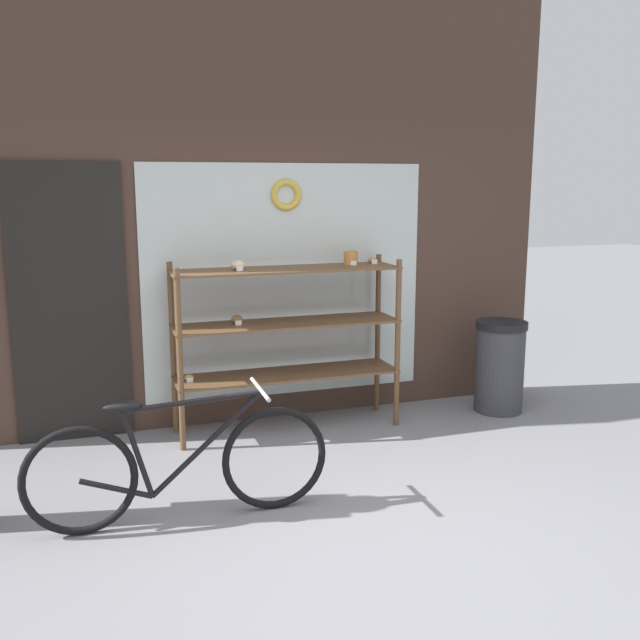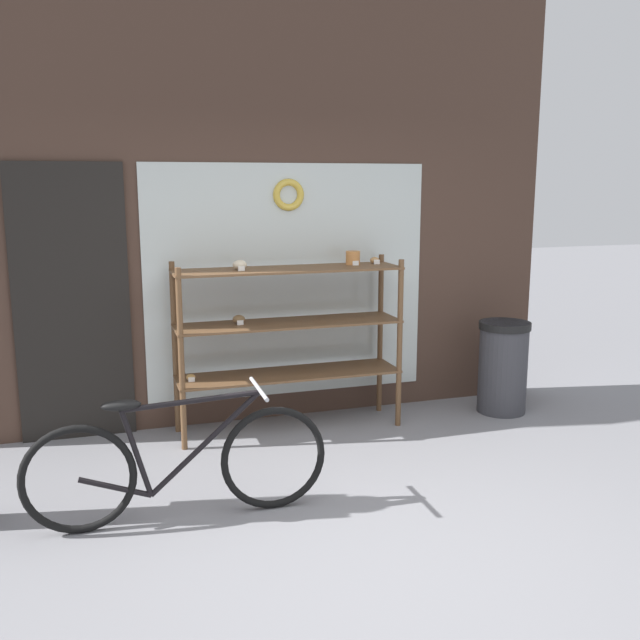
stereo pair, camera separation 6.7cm
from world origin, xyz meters
The scene contains 5 objects.
ground_plane centered at (0.00, 0.00, 0.00)m, with size 30.00×30.00×0.00m, color gray.
storefront_facade centered at (-0.04, 2.39, 1.91)m, with size 5.01×0.13×3.96m.
display_case centered at (0.11, 2.03, 0.85)m, with size 1.77×0.45×1.41m.
bicycle centered at (-0.92, 0.70, 0.35)m, with size 1.76×0.46×0.77m.
trash_bin centered at (1.97, 1.89, 0.42)m, with size 0.43×0.43×0.79m.
Camera 1 is at (-1.39, -3.23, 1.96)m, focal length 40.00 mm.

